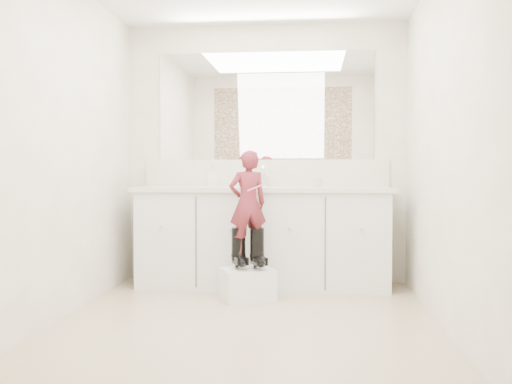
# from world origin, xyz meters

# --- Properties ---
(floor) EXTENTS (3.00, 3.00, 0.00)m
(floor) POSITION_xyz_m (0.00, 0.00, 0.00)
(floor) COLOR #978262
(floor) RESTS_ON ground
(wall_back) EXTENTS (2.60, 0.00, 2.60)m
(wall_back) POSITION_xyz_m (0.00, 1.50, 1.20)
(wall_back) COLOR beige
(wall_back) RESTS_ON floor
(wall_front) EXTENTS (2.60, 0.00, 2.60)m
(wall_front) POSITION_xyz_m (0.00, -1.50, 1.20)
(wall_front) COLOR beige
(wall_front) RESTS_ON floor
(wall_left) EXTENTS (0.00, 3.00, 3.00)m
(wall_left) POSITION_xyz_m (-1.30, 0.00, 1.20)
(wall_left) COLOR beige
(wall_left) RESTS_ON floor
(wall_right) EXTENTS (0.00, 3.00, 3.00)m
(wall_right) POSITION_xyz_m (1.30, 0.00, 1.20)
(wall_right) COLOR beige
(wall_right) RESTS_ON floor
(vanity_cabinet) EXTENTS (2.20, 0.55, 0.85)m
(vanity_cabinet) POSITION_xyz_m (0.00, 1.23, 0.42)
(vanity_cabinet) COLOR silver
(vanity_cabinet) RESTS_ON floor
(countertop) EXTENTS (2.28, 0.58, 0.04)m
(countertop) POSITION_xyz_m (0.00, 1.21, 0.87)
(countertop) COLOR beige
(countertop) RESTS_ON vanity_cabinet
(backsplash) EXTENTS (2.28, 0.03, 0.25)m
(backsplash) POSITION_xyz_m (0.00, 1.49, 1.02)
(backsplash) COLOR beige
(backsplash) RESTS_ON countertop
(mirror) EXTENTS (2.00, 0.02, 1.00)m
(mirror) POSITION_xyz_m (0.00, 1.49, 1.64)
(mirror) COLOR white
(mirror) RESTS_ON wall_back
(dot_panel) EXTENTS (2.00, 0.01, 1.20)m
(dot_panel) POSITION_xyz_m (0.00, -1.49, 1.65)
(dot_panel) COLOR #472819
(dot_panel) RESTS_ON wall_front
(faucet) EXTENTS (0.08, 0.08, 0.10)m
(faucet) POSITION_xyz_m (0.00, 1.38, 0.94)
(faucet) COLOR silver
(faucet) RESTS_ON countertop
(cup) EXTENTS (0.10, 0.10, 0.09)m
(cup) POSITION_xyz_m (0.49, 1.23, 0.93)
(cup) COLOR beige
(cup) RESTS_ON countertop
(soap_bottle) EXTENTS (0.11, 0.11, 0.20)m
(soap_bottle) POSITION_xyz_m (-0.47, 1.28, 0.99)
(soap_bottle) COLOR beige
(soap_bottle) RESTS_ON countertop
(step_stool) EXTENTS (0.49, 0.45, 0.25)m
(step_stool) POSITION_xyz_m (-0.07, 0.67, 0.13)
(step_stool) COLOR white
(step_stool) RESTS_ON floor
(boot_left) EXTENTS (0.20, 0.25, 0.33)m
(boot_left) POSITION_xyz_m (-0.15, 0.69, 0.41)
(boot_left) COLOR black
(boot_left) RESTS_ON step_stool
(boot_right) EXTENTS (0.20, 0.25, 0.33)m
(boot_right) POSITION_xyz_m (0.00, 0.69, 0.41)
(boot_right) COLOR black
(boot_right) RESTS_ON step_stool
(toddler) EXTENTS (0.36, 0.31, 0.84)m
(toddler) POSITION_xyz_m (-0.07, 0.69, 0.77)
(toddler) COLOR #B03647
(toddler) RESTS_ON step_stool
(toothbrush) EXTENTS (0.13, 0.06, 0.06)m
(toothbrush) POSITION_xyz_m (-0.00, 0.61, 0.90)
(toothbrush) COLOR pink
(toothbrush) RESTS_ON toddler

